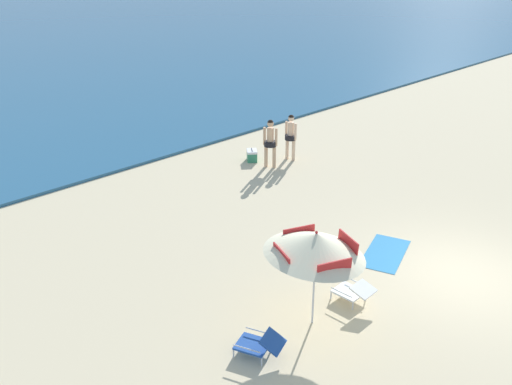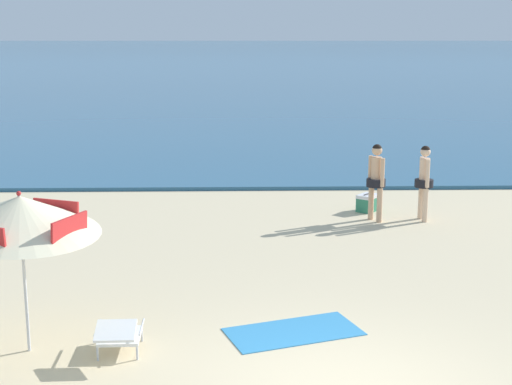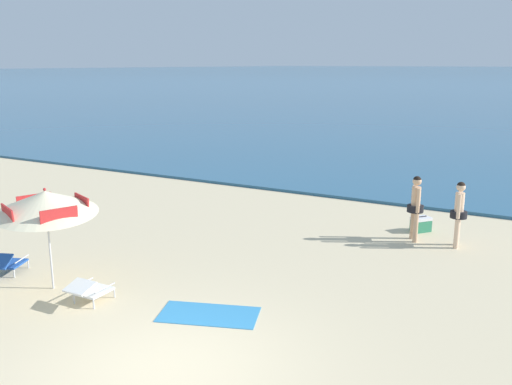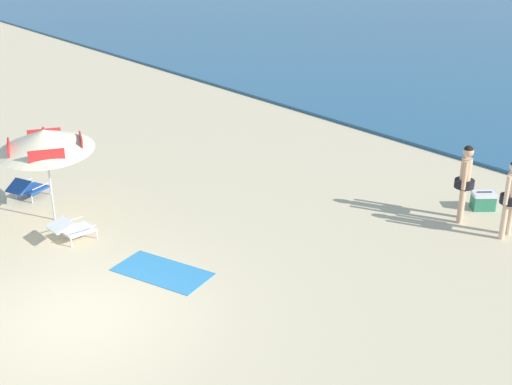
{
  "view_description": "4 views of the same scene",
  "coord_description": "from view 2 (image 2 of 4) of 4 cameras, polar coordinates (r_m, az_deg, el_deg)",
  "views": [
    {
      "loc": [
        -11.23,
        -4.46,
        7.02
      ],
      "look_at": [
        -1.91,
        4.91,
        1.18
      ],
      "focal_mm": 39.11,
      "sensor_mm": 36.0,
      "label": 1
    },
    {
      "loc": [
        -1.16,
        -7.54,
        3.96
      ],
      "look_at": [
        -0.81,
        5.6,
        1.16
      ],
      "focal_mm": 51.4,
      "sensor_mm": 36.0,
      "label": 2
    },
    {
      "loc": [
        4.78,
        -5.81,
        4.48
      ],
      "look_at": [
        -1.89,
        6.4,
        1.18
      ],
      "focal_mm": 38.42,
      "sensor_mm": 36.0,
      "label": 3
    },
    {
      "loc": [
        8.97,
        -3.85,
        6.15
      ],
      "look_at": [
        -1.04,
        4.7,
        0.62
      ],
      "focal_mm": 46.83,
      "sensor_mm": 36.0,
      "label": 4
    }
  ],
  "objects": [
    {
      "name": "ocean_water",
      "position": [
        418.87,
        -1.4,
        11.46
      ],
      "size": [
        800.0,
        800.0,
        0.1
      ],
      "primitive_type": "cube",
      "color": "#285B7F",
      "rests_on": "ground"
    },
    {
      "name": "beach_umbrella_striped_main",
      "position": [
        9.52,
        -17.88,
        -1.58
      ],
      "size": [
        2.85,
        2.84,
        2.14
      ],
      "color": "silver",
      "rests_on": "ground"
    },
    {
      "name": "lounge_chair_beside_umbrella",
      "position": [
        9.59,
        -10.65,
        -10.79
      ],
      "size": [
        0.6,
        0.88,
        0.5
      ],
      "color": "white",
      "rests_on": "ground"
    },
    {
      "name": "person_standing_near_shore",
      "position": [
        16.13,
        9.33,
        1.21
      ],
      "size": [
        0.42,
        0.46,
        1.7
      ],
      "color": "#D8A87F",
      "rests_on": "ground"
    },
    {
      "name": "person_standing_beside",
      "position": [
        16.38,
        12.96,
        1.14
      ],
      "size": [
        0.41,
        0.49,
        1.66
      ],
      "color": "beige",
      "rests_on": "ground"
    },
    {
      "name": "cooler_box",
      "position": [
        17.14,
        8.67,
        -0.79
      ],
      "size": [
        0.58,
        0.6,
        0.43
      ],
      "color": "#2D7F5B",
      "rests_on": "ground"
    },
    {
      "name": "beach_towel",
      "position": [
        10.22,
        2.93,
        -10.76
      ],
      "size": [
        2.0,
        1.44,
        0.01
      ],
      "primitive_type": "cube",
      "rotation": [
        0.0,
        0.0,
        1.91
      ],
      "color": "#3384BC",
      "rests_on": "ground"
    }
  ]
}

